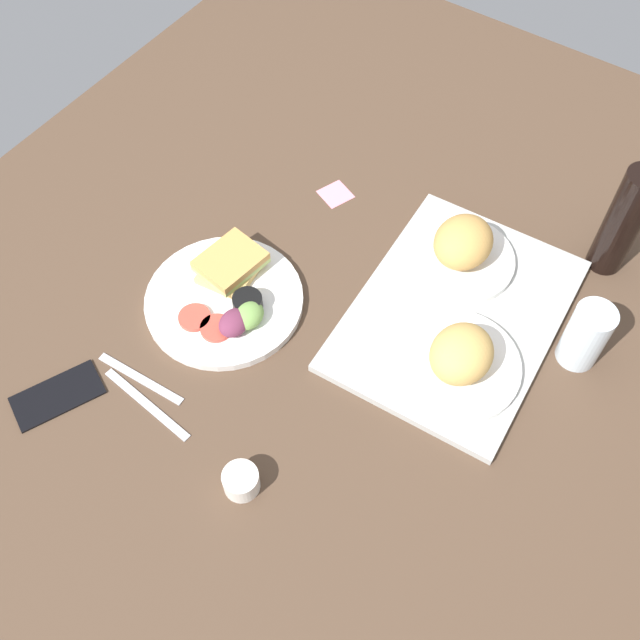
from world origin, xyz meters
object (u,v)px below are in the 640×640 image
object	(u,v)px
bread_plate_near	(462,248)
sticky_note	(336,194)
plate_with_salad	(228,296)
cell_phone	(57,395)
espresso_cup	(241,481)
knife	(147,404)
serving_tray	(456,314)
drinking_glass	(586,335)
soda_bottle	(623,222)
fork	(140,378)
bread_plate_far	(459,359)

from	to	relation	value
bread_plate_near	sticky_note	distance (cm)	29.02
plate_with_salad	cell_phone	bearing A→B (deg)	-20.62
plate_with_salad	espresso_cup	world-z (taller)	plate_with_salad
bread_plate_near	espresso_cup	world-z (taller)	bread_plate_near
plate_with_salad	knife	xyz separation A→B (cm)	(23.66, 1.58, -1.48)
serving_tray	knife	xyz separation A→B (cm)	(43.46, -33.34, -0.55)
drinking_glass	soda_bottle	xyz separation A→B (cm)	(-21.67, -3.88, 4.91)
bread_plate_near	fork	distance (cm)	60.18
bread_plate_near	soda_bottle	xyz separation A→B (cm)	(-16.09, 21.75, 5.96)
soda_bottle	cell_phone	distance (cm)	99.94
bread_plate_far	serving_tray	bearing A→B (deg)	-152.40
knife	bread_plate_far	bearing A→B (deg)	46.67
sticky_note	bread_plate_far	bearing A→B (deg)	59.76
plate_with_salad	espresso_cup	distance (cm)	34.63
drinking_glass	cell_phone	size ratio (longest dim) A/B	0.88
serving_tray	bread_plate_near	distance (cm)	12.12
plate_with_salad	drinking_glass	xyz separation A→B (cm)	(-24.28, 55.52, 4.59)
fork	cell_phone	size ratio (longest dim) A/B	1.18
bread_plate_near	fork	size ratio (longest dim) A/B	1.17
drinking_glass	soda_bottle	bearing A→B (deg)	-169.84
bread_plate_far	sticky_note	world-z (taller)	bread_plate_far
fork	drinking_glass	bearing A→B (deg)	34.71
serving_tray	drinking_glass	xyz separation A→B (cm)	(-4.49, 20.59, 5.52)
knife	bread_plate_near	bearing A→B (deg)	68.12
drinking_glass	soda_bottle	distance (cm)	22.56
knife	plate_with_salad	bearing A→B (deg)	99.82
bread_plate_near	plate_with_salad	bearing A→B (deg)	-45.02
serving_tray	espresso_cup	distance (cm)	47.32
espresso_cup	sticky_note	distance (cm)	62.05
plate_with_salad	drinking_glass	bearing A→B (deg)	113.62
bread_plate_near	espresso_cup	bearing A→B (deg)	-7.12
serving_tray	bread_plate_far	distance (cm)	12.24
bread_plate_near	sticky_note	world-z (taller)	bread_plate_near
fork	soda_bottle	bearing A→B (deg)	47.85
drinking_glass	fork	world-z (taller)	drinking_glass
espresso_cup	knife	size ratio (longest dim) A/B	0.29
bread_plate_near	sticky_note	xyz separation A→B (cm)	(-2.36, -28.45, -5.20)
drinking_glass	plate_with_salad	bearing A→B (deg)	-66.38
plate_with_salad	espresso_cup	size ratio (longest dim) A/B	5.00
bread_plate_near	cell_phone	distance (cm)	73.56
sticky_note	knife	bearing A→B (deg)	0.15
bread_plate_near	bread_plate_far	bearing A→B (deg)	27.10
plate_with_salad	soda_bottle	size ratio (longest dim) A/B	1.25
bread_plate_far	sticky_note	size ratio (longest dim) A/B	3.87
plate_with_salad	drinking_glass	size ratio (longest dim) A/B	2.21
espresso_cup	sticky_note	world-z (taller)	espresso_cup
cell_phone	serving_tray	bearing A→B (deg)	162.40
bread_plate_near	bread_plate_far	size ratio (longest dim) A/B	0.92
serving_tray	knife	world-z (taller)	serving_tray
serving_tray	bread_plate_near	size ratio (longest dim) A/B	2.26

